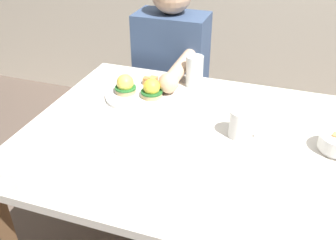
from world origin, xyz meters
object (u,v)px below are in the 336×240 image
at_px(coffee_mug, 242,123).
at_px(dining_table, 202,162).
at_px(water_glass_near, 194,73).
at_px(diner_person, 170,76).
at_px(eggs_benedict_plate, 140,91).
at_px(fork, 138,142).

bearing_deg(coffee_mug, dining_table, -159.69).
bearing_deg(water_glass_near, diner_person, 127.32).
xyz_separation_m(eggs_benedict_plate, coffee_mug, (0.42, -0.15, 0.03)).
relative_size(eggs_benedict_plate, fork, 1.93).
xyz_separation_m(eggs_benedict_plate, water_glass_near, (0.17, 0.16, 0.03)).
bearing_deg(diner_person, dining_table, -62.25).
distance_m(dining_table, water_glass_near, 0.41).
height_order(coffee_mug, fork, coffee_mug).
distance_m(eggs_benedict_plate, water_glass_near, 0.24).
bearing_deg(diner_person, fork, -79.79).
relative_size(dining_table, coffee_mug, 10.77).
height_order(coffee_mug, diner_person, diner_person).
height_order(eggs_benedict_plate, water_glass_near, water_glass_near).
bearing_deg(fork, dining_table, 28.80).
distance_m(fork, water_glass_near, 0.47).
xyz_separation_m(eggs_benedict_plate, diner_person, (-0.01, 0.40, -0.12)).
bearing_deg(water_glass_near, coffee_mug, -51.71).
relative_size(dining_table, water_glass_near, 9.30).
height_order(dining_table, diner_person, diner_person).
xyz_separation_m(eggs_benedict_plate, fork, (0.12, -0.30, -0.02)).
height_order(coffee_mug, water_glass_near, water_glass_near).
relative_size(dining_table, fork, 8.59).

